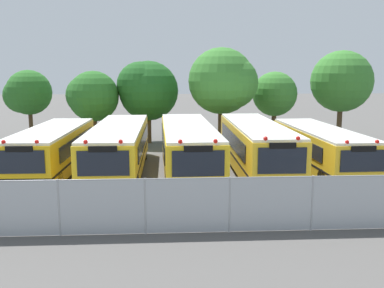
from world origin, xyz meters
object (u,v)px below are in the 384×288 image
object	(u,v)px
school_bus_1	(119,147)
school_bus_4	(320,148)
school_bus_2	(188,147)
tree_2	(146,89)
tree_5	(343,82)
traffic_cone	(120,219)
school_bus_3	(256,146)
tree_1	(91,96)
school_bus_0	(53,149)
tree_3	(225,82)
tree_4	(275,94)
tree_0	(26,94)

from	to	relation	value
school_bus_1	school_bus_4	distance (m)	10.52
school_bus_2	tree_2	world-z (taller)	tree_2
tree_5	traffic_cone	xyz separation A→B (m)	(-15.11, -18.06, -4.28)
school_bus_2	tree_5	size ratio (longest dim) A/B	1.68
tree_2	school_bus_1	bearing A→B (deg)	-95.68
school_bus_2	school_bus_3	distance (m)	3.52
tree_1	school_bus_0	bearing A→B (deg)	-92.68
tree_3	tree_4	bearing A→B (deg)	26.67
school_bus_0	tree_3	bearing A→B (deg)	-139.27
tree_1	tree_3	distance (m)	9.63
school_bus_2	tree_0	distance (m)	16.49
school_bus_0	school_bus_1	xyz separation A→B (m)	(3.36, 0.08, 0.05)
school_bus_3	tree_4	world-z (taller)	tree_4
tree_2	school_bus_2	bearing A→B (deg)	-75.55
school_bus_2	tree_1	bearing A→B (deg)	-56.70
tree_4	tree_3	bearing A→B (deg)	-153.33
school_bus_0	tree_3	world-z (taller)	tree_3
tree_2	tree_5	world-z (taller)	tree_5
school_bus_0	traffic_cone	bearing A→B (deg)	119.86
school_bus_4	tree_1	xyz separation A→B (m)	(-13.44, 9.57, 2.23)
school_bus_1	school_bus_3	xyz separation A→B (m)	(7.09, -0.42, 0.05)
school_bus_1	school_bus_2	size ratio (longest dim) A/B	0.97
school_bus_2	school_bus_0	bearing A→B (deg)	-2.65
school_bus_3	tree_4	bearing A→B (deg)	-108.06
school_bus_1	tree_3	distance (m)	10.96
traffic_cone	tree_5	bearing A→B (deg)	50.08
school_bus_0	tree_3	xyz separation A→B (m)	(9.95, 8.24, 3.24)
school_bus_1	traffic_cone	size ratio (longest dim) A/B	21.93
school_bus_0	school_bus_1	distance (m)	3.36
school_bus_3	tree_4	xyz separation A→B (m)	(3.59, 10.63, 2.17)
tree_3	traffic_cone	world-z (taller)	tree_3
tree_0	tree_4	distance (m)	18.81
tree_2	tree_3	distance (m)	5.89
school_bus_2	tree_3	distance (m)	9.47
school_bus_0	tree_0	world-z (taller)	tree_0
school_bus_3	tree_3	bearing A→B (deg)	-86.07
school_bus_2	tree_4	world-z (taller)	tree_4
school_bus_0	tree_1	bearing A→B (deg)	-91.56
tree_0	traffic_cone	xyz separation A→B (m)	(8.96, -18.96, -3.40)
school_bus_0	traffic_cone	world-z (taller)	school_bus_0
tree_0	school_bus_1	bearing A→B (deg)	-54.09
tree_1	tree_5	bearing A→B (deg)	3.39
school_bus_1	tree_0	bearing A→B (deg)	-54.06
school_bus_3	tree_3	distance (m)	9.14
school_bus_2	school_bus_4	distance (m)	6.94
school_bus_4	tree_5	bearing A→B (deg)	-118.20
tree_2	tree_0	bearing A→B (deg)	171.43
school_bus_4	tree_5	size ratio (longest dim) A/B	1.41
tree_1	tree_5	distance (m)	18.95
school_bus_4	tree_3	distance (m)	9.96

